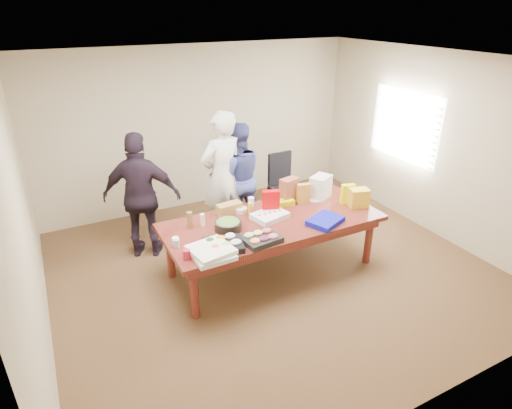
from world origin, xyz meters
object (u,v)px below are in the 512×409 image
person_right (237,178)px  conference_table (272,245)px  person_center (223,177)px  office_chair (285,187)px  sheet_cake (270,216)px  salad_bowl (228,225)px

person_right → conference_table: bearing=97.5°
conference_table → person_center: (-0.19, 1.14, 0.60)m
conference_table → person_right: bearing=86.1°
office_chair → person_right: person_right is taller
conference_table → person_center: bearing=99.6°
office_chair → person_center: person_center is taller
sheet_cake → salad_bowl: 0.60m
person_center → salad_bowl: bearing=60.1°
conference_table → office_chair: office_chair is taller
salad_bowl → sheet_cake: bearing=2.2°
salad_bowl → conference_table: bearing=-2.6°
office_chair → conference_table: bearing=-127.8°
conference_table → salad_bowl: size_ratio=8.32×
person_center → salad_bowl: person_center is taller
conference_table → person_center: 1.31m
person_center → person_right: 0.33m
conference_table → sheet_cake: (-0.01, 0.05, 0.41)m
person_right → salad_bowl: bearing=72.0°
office_chair → sheet_cake: bearing=-129.2°
conference_table → sheet_cake: 0.42m
person_center → person_right: (0.28, 0.12, -0.12)m
conference_table → person_right: person_right is taller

